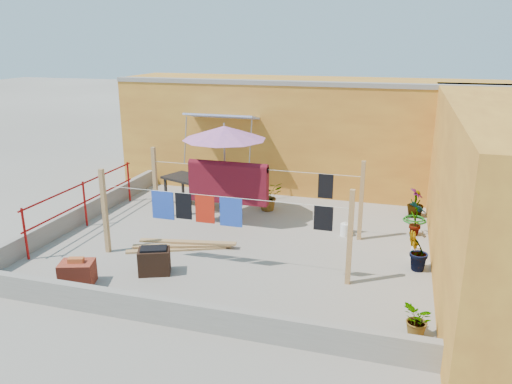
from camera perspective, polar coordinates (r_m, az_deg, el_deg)
ground at (r=11.18m, az=-1.64°, el=-5.52°), size 80.00×80.00×0.00m
wall_back at (r=14.99m, az=5.78°, el=6.68°), size 11.00×3.27×3.21m
wall_right at (r=10.34m, az=26.81°, el=0.10°), size 2.40×9.00×3.20m
parapet_front at (r=8.11m, az=-9.78°, el=-13.35°), size 8.30×0.16×0.44m
parapet_left at (r=12.89m, az=-19.16°, el=-2.32°), size 0.16×7.30×0.44m
red_railing at (r=12.46m, az=-19.04°, el=-0.55°), size 0.05×4.20×1.10m
clothesline_rig at (r=11.48m, az=-3.09°, el=0.56°), size 5.09×2.35×1.80m
patio_umbrella at (r=11.87m, az=-3.65°, el=6.71°), size 2.31×2.31×2.41m
outdoor_table at (r=13.38m, az=-7.29°, el=1.29°), size 1.79×1.33×0.76m
brick_stack at (r=9.74m, az=-19.74°, el=-8.69°), size 0.70×0.60×0.52m
lumber_pile at (r=10.83m, az=-8.44°, el=-6.09°), size 2.20×1.02×0.14m
brazier at (r=9.76m, az=-11.55°, el=-7.72°), size 0.69×0.58×0.53m
white_basin at (r=8.02m, az=2.19°, el=-14.97°), size 0.44×0.44×0.08m
water_jug_a at (r=10.76m, az=17.77°, el=-6.53°), size 0.19×0.19×0.30m
water_jug_b at (r=11.54m, az=10.11°, el=-4.27°), size 0.21×0.21×0.33m
green_hose at (r=12.91m, az=17.65°, el=-3.01°), size 0.56×0.56×0.08m
plant_back_a at (r=13.00m, az=1.42°, el=-0.44°), size 0.91×0.89×0.76m
plant_back_b at (r=13.14m, az=17.77°, el=-1.17°), size 0.43×0.43×0.72m
plant_right_a at (r=11.86m, az=17.84°, el=-2.83°), size 0.51×0.53×0.84m
plant_right_b at (r=10.10m, az=17.93°, el=-6.47°), size 0.56×0.55×0.80m
plant_right_c at (r=8.07m, az=18.01°, el=-13.78°), size 0.48×0.54×0.54m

